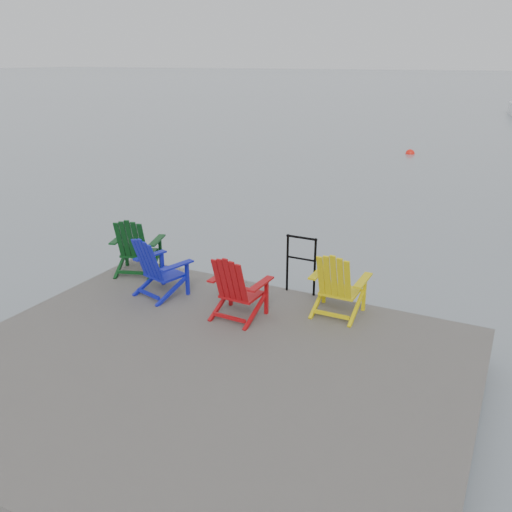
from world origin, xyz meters
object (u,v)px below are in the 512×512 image
at_px(buoy_a, 410,154).
at_px(handrail, 301,259).
at_px(chair_green, 136,245).
at_px(chair_blue, 158,266).
at_px(chair_yellow, 338,283).
at_px(chair_red, 237,286).

bearing_deg(buoy_a, handrail, -84.06).
relative_size(chair_green, buoy_a, 2.47).
bearing_deg(chair_green, buoy_a, 68.43).
bearing_deg(chair_blue, buoy_a, 105.06).
relative_size(chair_green, chair_blue, 1.04).
relative_size(chair_green, chair_yellow, 1.03).
height_order(handrail, buoy_a, handrail).
height_order(chair_green, chair_red, chair_green).
distance_m(handrail, chair_blue, 2.12).
xyz_separation_m(chair_green, chair_red, (2.26, -0.70, -0.02)).
bearing_deg(chair_yellow, buoy_a, 98.18).
bearing_deg(chair_green, chair_red, -35.58).
xyz_separation_m(handrail, chair_blue, (-1.85, -1.04, -0.07)).
distance_m(chair_green, chair_yellow, 3.44).
distance_m(chair_blue, chair_yellow, 2.65).
distance_m(chair_green, chair_blue, 1.03).
relative_size(chair_blue, buoy_a, 2.38).
distance_m(handrail, chair_red, 1.26).
bearing_deg(chair_green, chair_yellow, -18.39).
distance_m(chair_green, chair_red, 2.36).
bearing_deg(chair_blue, handrail, 44.69).
height_order(handrail, chair_red, chair_red).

